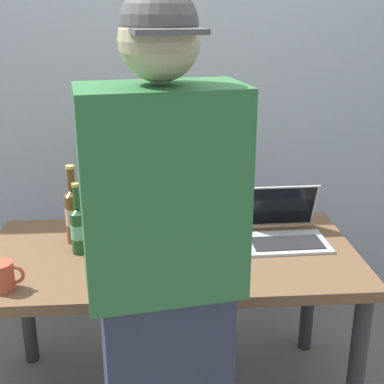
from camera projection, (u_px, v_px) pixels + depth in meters
name	position (u px, v px, depth m)	size (l,w,h in m)	color
desk	(172.00, 272.00, 2.14)	(1.48, 0.75, 0.72)	brown
laptop	(283.00, 228.00, 2.21)	(0.35, 0.31, 0.21)	#B7BABC
beer_bottle_amber	(78.00, 228.00, 2.07)	(0.06, 0.06, 0.29)	#1E5123
beer_bottle_brown	(73.00, 213.00, 2.16)	(0.07, 0.07, 0.33)	brown
beer_bottle_green	(111.00, 233.00, 2.03)	(0.07, 0.07, 0.27)	#472B14
person_figure	(165.00, 304.00, 1.48)	(0.45, 0.33, 1.69)	#2D3347
coffee_mug	(2.00, 276.00, 1.81)	(0.12, 0.09, 0.10)	#BF4C33
back_wall	(164.00, 78.00, 2.64)	(6.00, 0.10, 2.60)	#99A3AD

